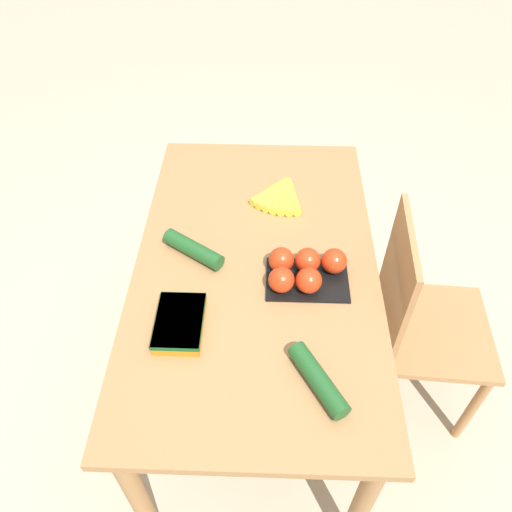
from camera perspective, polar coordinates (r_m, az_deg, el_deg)
The scene contains 8 objects.
ground_plane at distance 2.28m, azimuth 0.00°, elevation -13.96°, with size 12.00×12.00×0.00m, color #B7A88E.
dining_table at distance 1.73m, azimuth 0.00°, elevation -3.17°, with size 1.36×0.80×0.77m.
chair at distance 1.93m, azimuth 18.08°, elevation -7.29°, with size 0.44×0.42×0.93m.
banana_bunch at distance 1.88m, azimuth 2.86°, elevation 7.01°, with size 0.20×0.19×0.03m.
tomato_pack at distance 1.58m, azimuth 5.44°, elevation -1.58°, with size 0.18×0.26×0.09m.
carrot_bag at distance 1.48m, azimuth -8.72°, elevation -7.52°, with size 0.20×0.14×0.04m.
cucumber_near at distance 1.37m, azimuth 7.12°, elevation -13.83°, with size 0.22×0.16×0.05m.
cucumber_far at distance 1.67m, azimuth -7.18°, elevation 0.78°, with size 0.17×0.22×0.05m.
Camera 1 is at (1.12, 0.04, 1.98)m, focal length 35.00 mm.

